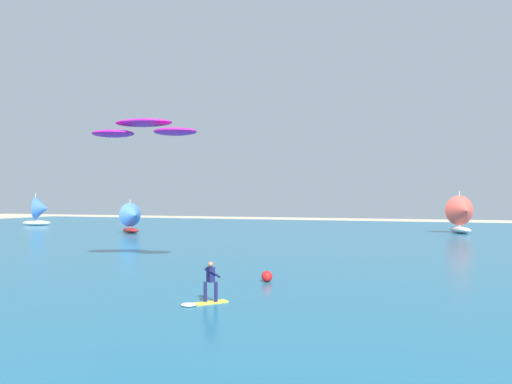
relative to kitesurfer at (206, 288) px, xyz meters
name	(u,v)px	position (x,y,z in m)	size (l,w,h in m)	color
ocean	(365,241)	(1.86, 32.92, -0.65)	(160.00, 90.00, 0.10)	#1E607F
kitesurfer	(206,288)	(0.00, 0.00, 0.00)	(1.67, 1.87, 1.67)	yellow
kite	(144,129)	(-8.76, 9.04, 8.05)	(7.26, 3.13, 1.07)	#B21999
sailboat_near_shore	(41,211)	(-49.94, 43.87, 1.72)	(4.51, 4.05, 5.08)	silver
sailboat_far_right	(463,214)	(11.62, 47.03, 1.77)	(4.12, 4.61, 5.17)	silver
sailboat_heeled_over	(132,218)	(-26.31, 33.89, 1.29)	(3.72, 3.31, 4.14)	maroon
marker_buoy	(267,276)	(0.61, 5.77, -0.32)	(0.56, 0.56, 0.56)	red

